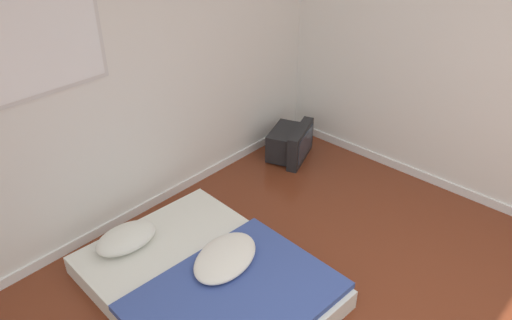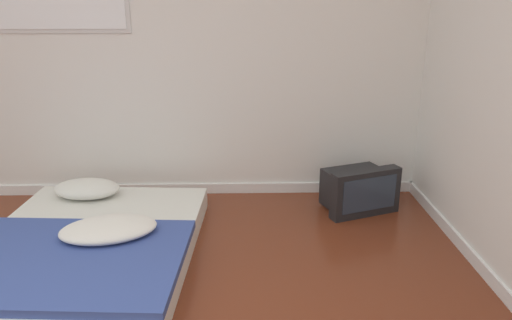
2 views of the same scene
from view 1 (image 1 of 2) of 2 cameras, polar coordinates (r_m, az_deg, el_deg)
wall_back at (r=4.23m, az=-16.17°, el=8.01°), size 7.20×0.08×2.60m
mattress_bed at (r=3.94m, az=-5.71°, el=-13.53°), size 1.50×1.92×0.31m
crt_tv at (r=5.51m, az=3.98°, el=1.97°), size 0.64×0.54×0.38m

